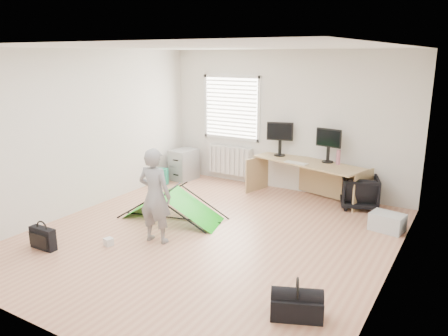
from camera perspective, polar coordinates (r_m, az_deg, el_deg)
The scene contains 18 objects.
ground at distance 6.55m, azimuth -1.81°, elevation -8.83°, with size 5.50×5.50×0.00m, color tan.
back_wall at distance 8.55m, azimuth 8.14°, elevation 6.02°, with size 5.00×0.02×2.70m, color silver.
window at distance 9.01m, azimuth 0.98°, elevation 7.89°, with size 1.20×0.06×1.20m, color silver.
radiator at distance 9.18m, azimuth 0.83°, elevation 1.03°, with size 1.00×0.12×0.60m, color silver.
desk at distance 8.20m, azimuth 10.76°, elevation -1.59°, with size 2.08×0.66×0.71m, color tan.
filing_cabinet at distance 9.37m, azimuth -5.25°, elevation 0.46°, with size 0.42×0.56×0.65m, color #989B9D.
monitor_left at distance 8.46m, azimuth 7.32°, elevation 3.20°, with size 0.50×0.11×0.48m, color black.
monitor_right at distance 8.08m, azimuth 13.46°, elevation 2.29°, with size 0.48×0.10×0.45m, color black.
keyboard at distance 7.93m, azimuth 9.40°, elevation 0.66°, with size 0.43×0.15×0.02m, color beige.
thermos at distance 8.01m, azimuth 14.71°, elevation 1.38°, with size 0.07×0.07×0.26m, color #B66677.
office_chair at distance 7.97m, azimuth 17.27°, elevation -2.98°, with size 0.61×0.63×0.57m, color black.
person at distance 6.21m, azimuth -9.01°, elevation -3.60°, with size 0.50×0.33×1.37m, color gray.
kite at distance 7.16m, azimuth -6.75°, elevation -4.66°, with size 1.65×0.73×0.51m, color #13C313, non-canonical shape.
storage_crate at distance 7.13m, azimuth 20.55°, elevation -6.63°, with size 0.48×0.34×0.27m, color #B6BCBF.
tote_bag at distance 9.11m, azimuth -8.23°, elevation -1.07°, with size 0.28×0.12×0.34m, color #209D75.
laptop_bag at distance 6.58m, azimuth -22.56°, elevation -8.47°, with size 0.41×0.12×0.31m, color black.
white_box at distance 6.42m, azimuth -14.84°, elevation -9.31°, with size 0.11×0.11×0.11m, color silver.
duffel_bag at distance 4.72m, azimuth 9.45°, elevation -17.49°, with size 0.53×0.27×0.23m, color black.
Camera 1 is at (3.26, -5.05, 2.61)m, focal length 35.00 mm.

